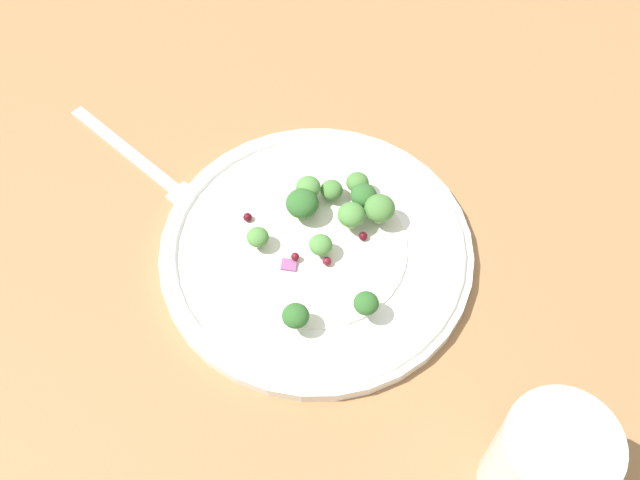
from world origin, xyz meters
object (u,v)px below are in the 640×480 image
object	(u,v)px
water_glass	(546,466)
broccoli_floret_0	(332,190)
fork	(144,164)
plate	(320,251)
broccoli_floret_2	(357,183)
broccoli_floret_1	(321,245)

from	to	relation	value
water_glass	broccoli_floret_0	bearing A→B (deg)	56.91
broccoli_floret_0	fork	xyz separation A→B (cm)	(-4.02, 18.40, -2.24)
plate	broccoli_floret_2	world-z (taller)	broccoli_floret_2
water_glass	broccoli_floret_2	bearing A→B (deg)	52.30
plate	broccoli_floret_0	distance (cm)	5.87
plate	broccoli_floret_1	bearing A→B (deg)	-146.47
broccoli_floret_0	broccoli_floret_2	xyz separation A→B (cm)	(1.62, -1.82, 0.35)
broccoli_floret_0	broccoli_floret_2	world-z (taller)	broccoli_floret_2
plate	broccoli_floret_1	distance (cm)	2.00
broccoli_floret_2	fork	xyz separation A→B (cm)	(-5.64, 20.23, -2.59)
broccoli_floret_0	water_glass	distance (cm)	29.92
fork	plate	bearing A→B (deg)	-93.95
plate	broccoli_floret_1	size ratio (longest dim) A/B	13.55
plate	water_glass	size ratio (longest dim) A/B	2.70
plate	broccoli_floret_0	xyz separation A→B (cm)	(5.40, 1.61, 1.63)
plate	broccoli_floret_0	world-z (taller)	broccoli_floret_0
plate	broccoli_floret_0	size ratio (longest dim) A/B	13.47
broccoli_floret_1	broccoli_floret_0	bearing A→B (deg)	18.13
broccoli_floret_0	broccoli_floret_1	world-z (taller)	broccoli_floret_1
broccoli_floret_0	water_glass	size ratio (longest dim) A/B	0.20
fork	water_glass	xyz separation A→B (cm)	(-12.25, -43.37, 4.91)
water_glass	fork	bearing A→B (deg)	74.23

